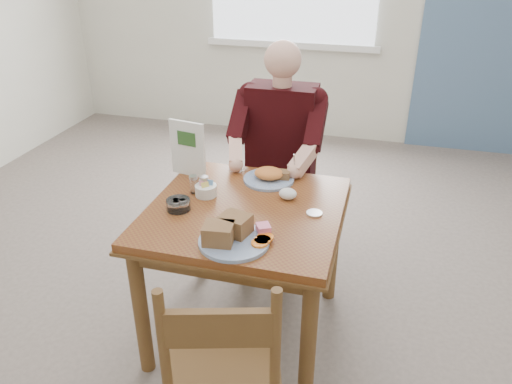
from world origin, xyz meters
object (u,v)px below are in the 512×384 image
(table, at_px, (245,228))
(diner, at_px, (279,142))
(chair_far, at_px, (281,185))
(chair_near, at_px, (224,369))
(near_plate, at_px, (232,234))
(far_plate, at_px, (270,176))

(table, relative_size, diner, 0.66)
(table, height_order, chair_far, chair_far)
(chair_far, distance_m, chair_near, 1.53)
(diner, xyz_separation_m, near_plate, (0.03, -1.00, -0.02))
(chair_near, height_order, near_plate, chair_near)
(diner, height_order, far_plate, diner)
(diner, bearing_deg, chair_far, 90.01)
(table, bearing_deg, chair_near, -79.93)
(chair_near, distance_m, diner, 1.48)
(chair_near, relative_size, near_plate, 2.97)
(table, xyz_separation_m, chair_far, (0.00, 0.80, -0.16))
(far_plate, bearing_deg, near_plate, -91.28)
(table, height_order, near_plate, near_plate)
(table, bearing_deg, near_plate, -84.10)
(near_plate, bearing_deg, chair_far, 91.60)
(diner, bearing_deg, table, -90.00)
(far_plate, bearing_deg, chair_near, -85.33)
(chair_far, height_order, far_plate, chair_far)
(table, distance_m, far_plate, 0.34)
(chair_far, distance_m, near_plate, 1.14)
(chair_far, distance_m, far_plate, 0.57)
(chair_far, height_order, near_plate, chair_far)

